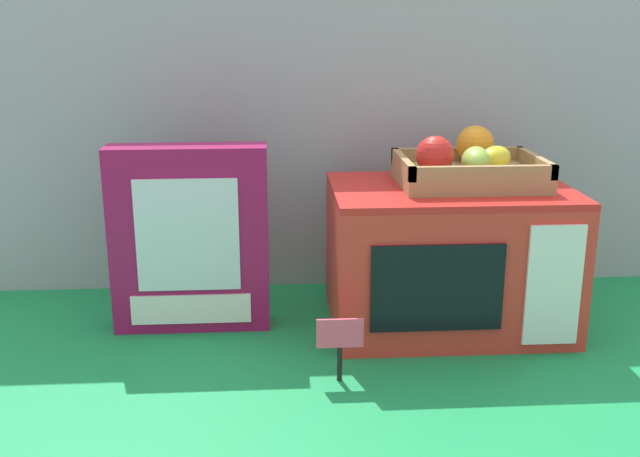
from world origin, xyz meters
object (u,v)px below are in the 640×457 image
toy_microwave (448,257)px  cookie_set_box (190,239)px  price_sign (340,340)px  food_groups_crate (468,166)px

toy_microwave → cookie_set_box: (-0.45, 0.02, 0.04)m
cookie_set_box → price_sign: cookie_set_box is taller
toy_microwave → food_groups_crate: food_groups_crate is taller
food_groups_crate → cookie_set_box: bearing=-180.0°
food_groups_crate → cookie_set_box: 0.49m
toy_microwave → price_sign: size_ratio=4.05×
toy_microwave → food_groups_crate: 0.16m
toy_microwave → cookie_set_box: 0.45m
toy_microwave → food_groups_crate: size_ratio=1.68×
cookie_set_box → toy_microwave: bearing=-2.3°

